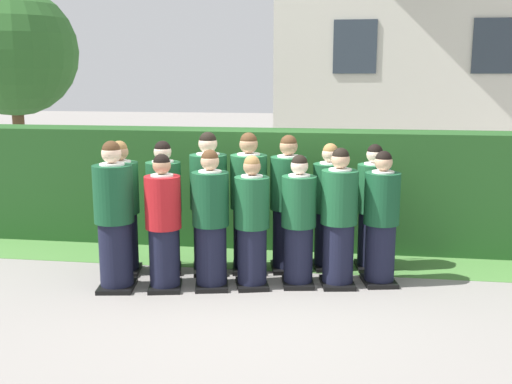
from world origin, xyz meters
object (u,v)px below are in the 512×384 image
(student_front_row_4, at_px, (299,224))
(student_rear_row_3, at_px, (249,206))
(student_front_row_5, at_px, (339,221))
(student_rear_row_2, at_px, (209,206))
(student_front_row_0, at_px, (114,220))
(student_rear_row_0, at_px, (122,211))
(student_front_row_2, at_px, (211,223))
(student_front_row_3, at_px, (252,225))
(student_rear_row_6, at_px, (373,210))
(student_in_red_blazer, at_px, (163,226))
(student_rear_row_4, at_px, (288,207))
(student_rear_row_1, at_px, (164,210))
(student_front_row_6, at_px, (381,222))
(student_rear_row_5, at_px, (329,210))

(student_front_row_4, relative_size, student_rear_row_3, 0.89)
(student_front_row_5, bearing_deg, student_rear_row_2, 169.96)
(student_front_row_0, relative_size, student_rear_row_0, 1.04)
(student_front_row_2, xyz_separation_m, student_front_row_3, (0.46, 0.09, -0.03))
(student_front_row_3, distance_m, student_front_row_4, 0.53)
(student_front_row_2, xyz_separation_m, student_rear_row_6, (1.84, 0.97, -0.01))
(student_front_row_2, relative_size, student_front_row_3, 1.04)
(student_rear_row_0, bearing_deg, student_front_row_5, -1.78)
(student_in_red_blazer, height_order, student_front_row_3, student_in_red_blazer)
(student_front_row_2, xyz_separation_m, student_rear_row_4, (0.80, 0.77, 0.05))
(student_front_row_2, distance_m, student_rear_row_2, 0.58)
(student_front_row_0, relative_size, student_rear_row_1, 1.04)
(student_front_row_2, xyz_separation_m, student_front_row_5, (1.43, 0.28, 0.01))
(student_front_row_6, distance_m, student_rear_row_0, 3.10)
(student_rear_row_4, bearing_deg, student_rear_row_2, -167.42)
(student_front_row_6, bearing_deg, student_rear_row_3, 170.44)
(student_front_row_0, distance_m, student_rear_row_1, 0.78)
(student_rear_row_2, height_order, student_rear_row_4, student_rear_row_2)
(student_front_row_5, relative_size, student_rear_row_2, 0.93)
(student_in_red_blazer, bearing_deg, student_rear_row_0, 143.80)
(student_in_red_blazer, distance_m, student_rear_row_3, 1.17)
(student_rear_row_3, relative_size, student_rear_row_4, 1.02)
(student_rear_row_4, bearing_deg, student_in_red_blazer, -145.55)
(student_front_row_5, bearing_deg, student_rear_row_1, 174.58)
(student_front_row_3, bearing_deg, student_in_red_blazer, -167.09)
(student_front_row_4, height_order, student_rear_row_1, student_rear_row_1)
(student_in_red_blazer, relative_size, student_front_row_6, 0.99)
(student_front_row_0, xyz_separation_m, student_rear_row_2, (0.91, 0.76, 0.02))
(student_front_row_0, relative_size, student_rear_row_3, 0.98)
(student_rear_row_5, height_order, student_rear_row_6, student_rear_row_5)
(student_rear_row_0, relative_size, student_rear_row_2, 0.94)
(student_front_row_0, bearing_deg, student_rear_row_1, 61.50)
(student_rear_row_2, bearing_deg, student_rear_row_6, 11.86)
(student_in_red_blazer, relative_size, student_front_row_4, 1.02)
(student_front_row_0, distance_m, student_front_row_6, 3.03)
(student_front_row_5, bearing_deg, student_rear_row_4, 142.09)
(student_in_red_blazer, bearing_deg, student_front_row_5, 11.89)
(student_front_row_3, relative_size, student_rear_row_1, 0.94)
(student_front_row_3, xyz_separation_m, student_rear_row_4, (0.34, 0.68, 0.08))
(student_in_red_blazer, height_order, student_rear_row_1, student_rear_row_1)
(student_front_row_4, xyz_separation_m, student_front_row_5, (0.45, 0.05, 0.04))
(student_front_row_3, xyz_separation_m, student_front_row_6, (1.45, 0.32, 0.02))
(student_in_red_blazer, xyz_separation_m, student_rear_row_2, (0.36, 0.69, 0.09))
(student_front_row_6, xyz_separation_m, student_rear_row_5, (-0.61, 0.51, 0.01))
(student_front_row_0, bearing_deg, student_front_row_2, 10.97)
(student_front_row_4, bearing_deg, student_rear_row_5, 65.04)
(student_front_row_3, bearing_deg, student_rear_row_0, 170.75)
(student_front_row_0, height_order, student_rear_row_6, student_front_row_0)
(student_front_row_6, relative_size, student_rear_row_5, 0.99)
(student_rear_row_3, height_order, student_rear_row_4, student_rear_row_3)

